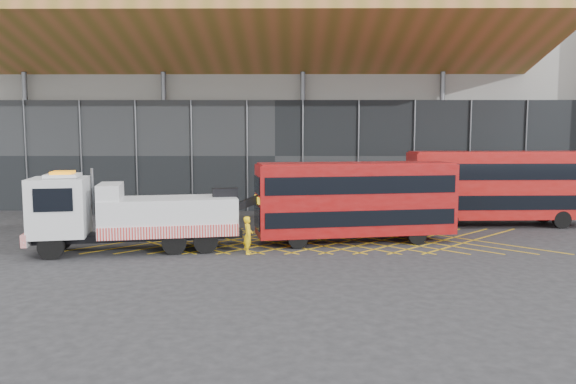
{
  "coord_description": "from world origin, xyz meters",
  "views": [
    {
      "loc": [
        3.19,
        -29.22,
        5.59
      ],
      "look_at": [
        3.0,
        1.5,
        2.4
      ],
      "focal_mm": 35.0,
      "sensor_mm": 36.0,
      "label": 1
    }
  ],
  "objects_px": {
    "bus_second": "(501,185)",
    "worker": "(248,235)",
    "bus_towed": "(355,198)",
    "recovery_truck": "(129,214)"
  },
  "relations": [
    {
      "from": "bus_towed",
      "to": "bus_second",
      "type": "xyz_separation_m",
      "value": [
        9.46,
        5.4,
        0.22
      ]
    },
    {
      "from": "bus_second",
      "to": "worker",
      "type": "xyz_separation_m",
      "value": [
        -14.76,
        -8.18,
        -1.64
      ]
    },
    {
      "from": "bus_second",
      "to": "recovery_truck",
      "type": "bearing_deg",
      "value": -162.1
    },
    {
      "from": "bus_second",
      "to": "worker",
      "type": "height_order",
      "value": "bus_second"
    },
    {
      "from": "bus_towed",
      "to": "worker",
      "type": "relative_size",
      "value": 5.89
    },
    {
      "from": "recovery_truck",
      "to": "bus_second",
      "type": "xyz_separation_m",
      "value": [
        20.47,
        7.67,
        0.7
      ]
    },
    {
      "from": "bus_towed",
      "to": "bus_second",
      "type": "height_order",
      "value": "bus_second"
    },
    {
      "from": "bus_towed",
      "to": "recovery_truck",
      "type": "bearing_deg",
      "value": -178.77
    },
    {
      "from": "bus_towed",
      "to": "bus_second",
      "type": "relative_size",
      "value": 0.92
    },
    {
      "from": "recovery_truck",
      "to": "bus_towed",
      "type": "xyz_separation_m",
      "value": [
        11.01,
        2.27,
        0.48
      ]
    }
  ]
}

